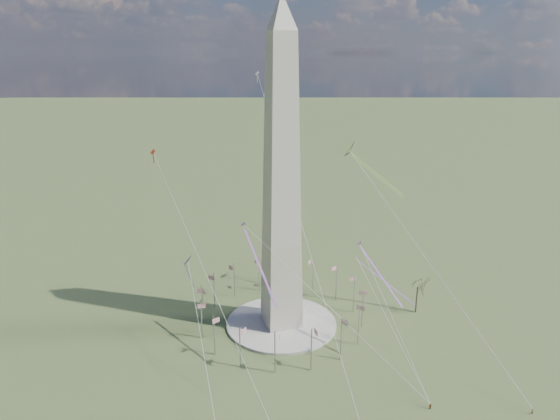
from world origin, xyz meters
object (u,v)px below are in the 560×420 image
object	(u,v)px
washington_monument	(281,183)
tree_near	(418,285)
kite_delta_black	(353,153)
person_east	(532,411)

from	to	relation	value
washington_monument	tree_near	world-z (taller)	washington_monument
washington_monument	kite_delta_black	distance (m)	34.46
tree_near	person_east	distance (m)	53.91
tree_near	kite_delta_black	distance (m)	49.94
kite_delta_black	person_east	bearing A→B (deg)	52.20
person_east	kite_delta_black	size ratio (longest dim) A/B	0.08
person_east	kite_delta_black	bearing A→B (deg)	-92.53
washington_monument	kite_delta_black	bearing A→B (deg)	25.97
washington_monument	tree_near	size ratio (longest dim) A/B	6.98
tree_near	kite_delta_black	bearing A→B (deg)	125.63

